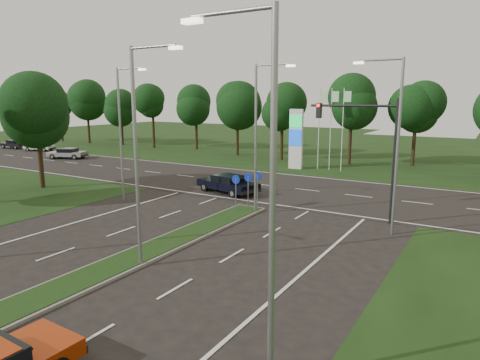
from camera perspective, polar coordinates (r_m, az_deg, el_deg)
The scene contains 17 objects.
verge_far at distance 63.33m, azimuth 18.82°, elevation 3.87°, with size 160.00×50.00×0.02m, color black.
cross_road at distance 34.02m, azimuth 7.41°, elevation -1.17°, with size 160.00×12.00×0.02m, color black.
median_kerb at distance 18.30m, azimuth -19.36°, elevation -12.11°, with size 2.00×26.00×0.12m, color slate.
streetlight_median_near at distance 17.64m, azimuth -13.29°, elevation 4.27°, with size 2.53×0.22×9.00m.
streetlight_median_far at distance 25.73m, azimuth 2.50°, elevation 6.51°, with size 2.53×0.22×9.00m.
streetlight_left_far at distance 29.84m, azimuth -15.43°, elevation 6.72°, with size 2.53×0.22×9.00m.
streetlight_right_far at distance 23.05m, azimuth 19.86°, elevation 5.38°, with size 2.53×0.22×9.00m.
streetlight_right_near at distance 9.82m, azimuth 3.35°, elevation -0.47°, with size 2.53×0.22×9.00m.
traffic_signal at distance 25.38m, azimuth 17.13°, elevation 5.02°, with size 5.10×0.42×7.00m.
median_signs at distance 27.01m, azimuth 0.99°, elevation -0.49°, with size 1.16×1.76×2.38m.
gas_pylon at distance 43.26m, azimuth 7.76°, elevation 5.65°, with size 5.80×1.26×8.00m.
tree_left_far at distance 37.30m, azimuth -25.94°, elevation 8.36°, with size 5.20×5.20×8.86m.
treeline_far at distance 48.29m, azimuth 15.49°, elevation 10.21°, with size 6.00×6.00×9.90m.
navy_sedan at distance 32.14m, azimuth -1.62°, elevation -0.45°, with size 5.33×3.27×1.37m.
far_car_a at distance 54.65m, azimuth -22.04°, elevation 3.35°, with size 4.72×3.40×1.25m.
far_car_b at distance 64.38m, azimuth -25.18°, elevation 4.06°, with size 4.19×2.88×1.11m.
far_car_c at distance 69.15m, azimuth -27.83°, elevation 4.28°, with size 4.33×2.09×1.22m.
Camera 1 is at (13.27, -6.53, 6.99)m, focal length 32.00 mm.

